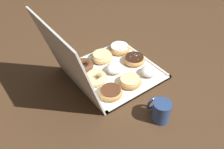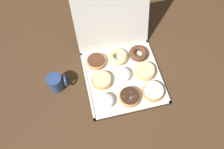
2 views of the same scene
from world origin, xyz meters
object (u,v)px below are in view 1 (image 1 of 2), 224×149
(sprinkle_donut_2, at_px, (120,48))
(glazed_ring_donut_3, at_px, (130,81))
(glazed_ring_donut_5, at_px, (102,56))
(powdered_filled_donut_4, at_px, (114,68))
(cruller_donut_7, at_px, (95,77))
(chocolate_frosted_donut_6, at_px, (111,92))
(sprinkle_donut_1, at_px, (134,59))
(chocolate_cake_ring_donut_8, at_px, (83,65))
(donut_box, at_px, (115,72))
(powdered_filled_donut_0, at_px, (149,71))
(coffee_mug, at_px, (161,110))

(sprinkle_donut_2, distance_m, glazed_ring_donut_3, 0.28)
(glazed_ring_donut_5, bearing_deg, sprinkle_donut_2, -87.67)
(powdered_filled_donut_4, distance_m, cruller_donut_7, 0.12)
(glazed_ring_donut_5, bearing_deg, chocolate_frosted_donut_6, 153.61)
(sprinkle_donut_1, relative_size, powdered_filled_donut_4, 1.32)
(chocolate_frosted_donut_6, distance_m, chocolate_cake_ring_donut_8, 0.25)
(donut_box, distance_m, sprinkle_donut_2, 0.18)
(donut_box, bearing_deg, chocolate_cake_ring_donut_8, 44.72)
(powdered_filled_donut_0, bearing_deg, glazed_ring_donut_5, 26.34)
(powdered_filled_donut_4, relative_size, chocolate_frosted_donut_6, 0.79)
(sprinkle_donut_1, relative_size, glazed_ring_donut_3, 1.00)
(chocolate_cake_ring_donut_8, bearing_deg, sprinkle_donut_2, -88.66)
(chocolate_frosted_donut_6, relative_size, coffee_mug, 1.13)
(chocolate_frosted_donut_6, relative_size, cruller_donut_7, 0.96)
(sprinkle_donut_1, bearing_deg, chocolate_cake_ring_donut_8, 63.83)
(sprinkle_donut_2, height_order, chocolate_frosted_donut_6, sprinkle_donut_2)
(powdered_filled_donut_0, height_order, powdered_filled_donut_4, powdered_filled_donut_4)
(glazed_ring_donut_3, bearing_deg, cruller_donut_7, 44.91)
(cruller_donut_7, bearing_deg, glazed_ring_donut_3, -135.09)
(glazed_ring_donut_3, xyz_separation_m, glazed_ring_donut_5, (0.24, -0.00, 0.00))
(powdered_filled_donut_0, distance_m, powdered_filled_donut_4, 0.18)
(powdered_filled_donut_0, distance_m, glazed_ring_donut_5, 0.27)
(sprinkle_donut_2, bearing_deg, chocolate_frosted_donut_6, 135.54)
(cruller_donut_7, distance_m, coffee_mug, 0.37)
(sprinkle_donut_1, height_order, chocolate_cake_ring_donut_8, sprinkle_donut_1)
(chocolate_frosted_donut_6, relative_size, chocolate_cake_ring_donut_8, 1.01)
(cruller_donut_7, bearing_deg, donut_box, -92.09)
(sprinkle_donut_2, xyz_separation_m, chocolate_cake_ring_donut_8, (-0.01, 0.25, -0.00))
(powdered_filled_donut_0, height_order, coffee_mug, coffee_mug)
(powdered_filled_donut_0, distance_m, sprinkle_donut_2, 0.25)
(cruller_donut_7, height_order, coffee_mug, coffee_mug)
(glazed_ring_donut_5, relative_size, chocolate_frosted_donut_6, 1.07)
(coffee_mug, bearing_deg, glazed_ring_donut_5, -3.74)
(sprinkle_donut_1, xyz_separation_m, sprinkle_donut_2, (0.13, 0.00, 0.00))
(powdered_filled_donut_0, distance_m, cruller_donut_7, 0.28)
(glazed_ring_donut_3, relative_size, chocolate_cake_ring_donut_8, 1.04)
(glazed_ring_donut_5, bearing_deg, sprinkle_donut_1, -134.11)
(powdered_filled_donut_0, bearing_deg, chocolate_frosted_donut_6, 90.85)
(donut_box, relative_size, sprinkle_donut_1, 3.57)
(powdered_filled_donut_4, relative_size, glazed_ring_donut_5, 0.73)
(powdered_filled_donut_0, xyz_separation_m, powdered_filled_donut_4, (0.13, 0.13, 0.00))
(powdered_filled_donut_4, distance_m, chocolate_cake_ring_donut_8, 0.17)
(powdered_filled_donut_4, bearing_deg, sprinkle_donut_1, -91.80)
(powdered_filled_donut_0, height_order, chocolate_frosted_donut_6, powdered_filled_donut_0)
(sprinkle_donut_1, relative_size, chocolate_frosted_donut_6, 1.04)
(sprinkle_donut_1, height_order, glazed_ring_donut_3, sprinkle_donut_1)
(sprinkle_donut_2, bearing_deg, coffee_mug, 162.00)
(powdered_filled_donut_0, xyz_separation_m, sprinkle_donut_1, (0.12, -0.01, -0.00))
(powdered_filled_donut_4, distance_m, glazed_ring_donut_5, 0.12)
(sprinkle_donut_2, height_order, powdered_filled_donut_4, powdered_filled_donut_4)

